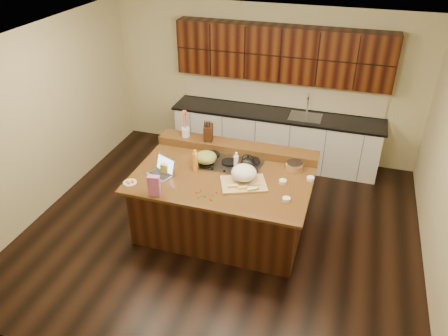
% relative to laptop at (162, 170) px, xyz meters
% --- Properties ---
extents(room, '(5.52, 5.02, 2.72)m').
position_rel_laptop_xyz_m(room, '(0.79, 0.22, 0.37)').
color(room, black).
rests_on(room, ground).
extents(island, '(2.40, 1.60, 0.92)m').
position_rel_laptop_xyz_m(island, '(0.79, 0.22, -0.52)').
color(island, black).
rests_on(island, ground).
extents(back_ledge, '(2.40, 0.30, 0.12)m').
position_rel_laptop_xyz_m(back_ledge, '(0.79, 0.92, -0.00)').
color(back_ledge, black).
rests_on(back_ledge, island).
extents(cooktop, '(0.92, 0.52, 0.05)m').
position_rel_laptop_xyz_m(cooktop, '(0.79, 0.52, -0.05)').
color(cooktop, gray).
rests_on(cooktop, island).
extents(back_counter, '(3.70, 0.66, 2.40)m').
position_rel_laptop_xyz_m(back_counter, '(1.09, 2.45, -0.00)').
color(back_counter, silver).
rests_on(back_counter, ground).
extents(kettle, '(0.23, 0.23, 0.17)m').
position_rel_laptop_xyz_m(kettle, '(1.09, 0.39, 0.07)').
color(kettle, black).
rests_on(kettle, cooktop).
extents(green_bowl, '(0.38, 0.38, 0.17)m').
position_rel_laptop_xyz_m(green_bowl, '(0.49, 0.39, 0.06)').
color(green_bowl, olive).
rests_on(green_bowl, cooktop).
extents(laptop, '(0.42, 0.38, 0.24)m').
position_rel_laptop_xyz_m(laptop, '(0.00, 0.00, 0.00)').
color(laptop, '#B7B7BC').
rests_on(laptop, island).
extents(oil_bottle, '(0.07, 0.07, 0.27)m').
position_rel_laptop_xyz_m(oil_bottle, '(0.39, 0.22, 0.07)').
color(oil_bottle, orange).
rests_on(oil_bottle, island).
extents(vinegar_bottle, '(0.07, 0.07, 0.25)m').
position_rel_laptop_xyz_m(vinegar_bottle, '(0.93, 0.36, 0.06)').
color(vinegar_bottle, silver).
rests_on(vinegar_bottle, island).
extents(wooden_tray, '(0.70, 0.61, 0.23)m').
position_rel_laptop_xyz_m(wooden_tray, '(1.10, 0.13, 0.04)').
color(wooden_tray, tan).
rests_on(wooden_tray, island).
extents(ramekin_a, '(0.13, 0.13, 0.04)m').
position_rel_laptop_xyz_m(ramekin_a, '(1.72, -0.12, -0.04)').
color(ramekin_a, white).
rests_on(ramekin_a, island).
extents(ramekin_b, '(0.12, 0.12, 0.04)m').
position_rel_laptop_xyz_m(ramekin_b, '(1.94, 0.44, -0.04)').
color(ramekin_b, white).
rests_on(ramekin_b, island).
extents(ramekin_c, '(0.12, 0.12, 0.04)m').
position_rel_laptop_xyz_m(ramekin_c, '(1.60, 0.26, -0.04)').
color(ramekin_c, white).
rests_on(ramekin_c, island).
extents(strainer_bowl, '(0.27, 0.27, 0.09)m').
position_rel_laptop_xyz_m(strainer_bowl, '(1.69, 0.65, -0.02)').
color(strainer_bowl, '#996B3F').
rests_on(strainer_bowl, island).
extents(kitchen_timer, '(0.09, 0.09, 0.07)m').
position_rel_laptop_xyz_m(kitchen_timer, '(1.33, -0.02, -0.03)').
color(kitchen_timer, silver).
rests_on(kitchen_timer, island).
extents(pink_bag, '(0.16, 0.11, 0.28)m').
position_rel_laptop_xyz_m(pink_bag, '(0.11, -0.49, 0.08)').
color(pink_bag, '#C05A8B').
rests_on(pink_bag, island).
extents(candy_plate, '(0.22, 0.22, 0.01)m').
position_rel_laptop_xyz_m(candy_plate, '(-0.32, -0.33, -0.06)').
color(candy_plate, white).
rests_on(candy_plate, island).
extents(package_box, '(0.11, 0.08, 0.15)m').
position_rel_laptop_xyz_m(package_box, '(0.03, 0.02, 0.01)').
color(package_box, gold).
rests_on(package_box, island).
extents(utensil_crock, '(0.14, 0.14, 0.14)m').
position_rel_laptop_xyz_m(utensil_crock, '(-0.02, 0.92, 0.13)').
color(utensil_crock, white).
rests_on(utensil_crock, back_ledge).
extents(knife_block, '(0.15, 0.21, 0.24)m').
position_rel_laptop_xyz_m(knife_block, '(0.34, 0.92, 0.18)').
color(knife_block, black).
rests_on(knife_block, back_ledge).
extents(gumdrop_0, '(0.02, 0.02, 0.02)m').
position_rel_laptop_xyz_m(gumdrop_0, '(0.60, -0.30, -0.05)').
color(gumdrop_0, red).
rests_on(gumdrop_0, island).
extents(gumdrop_1, '(0.02, 0.02, 0.02)m').
position_rel_laptop_xyz_m(gumdrop_1, '(0.65, -0.39, -0.05)').
color(gumdrop_1, '#198C26').
rests_on(gumdrop_1, island).
extents(gumdrop_2, '(0.02, 0.02, 0.02)m').
position_rel_laptop_xyz_m(gumdrop_2, '(0.63, -0.23, -0.05)').
color(gumdrop_2, red).
rests_on(gumdrop_2, island).
extents(gumdrop_3, '(0.02, 0.02, 0.02)m').
position_rel_laptop_xyz_m(gumdrop_3, '(0.63, -0.28, -0.05)').
color(gumdrop_3, '#198C26').
rests_on(gumdrop_3, island).
extents(gumdrop_4, '(0.02, 0.02, 0.02)m').
position_rel_laptop_xyz_m(gumdrop_4, '(0.83, -0.39, -0.05)').
color(gumdrop_4, red).
rests_on(gumdrop_4, island).
extents(gumdrop_5, '(0.02, 0.02, 0.02)m').
position_rel_laptop_xyz_m(gumdrop_5, '(0.72, -0.34, -0.05)').
color(gumdrop_5, '#198C26').
rests_on(gumdrop_5, island).
extents(gumdrop_6, '(0.02, 0.02, 0.02)m').
position_rel_laptop_xyz_m(gumdrop_6, '(0.84, -0.22, -0.05)').
color(gumdrop_6, red).
rests_on(gumdrop_6, island).
extents(gumdrop_7, '(0.02, 0.02, 0.02)m').
position_rel_laptop_xyz_m(gumdrop_7, '(0.82, -0.28, -0.05)').
color(gumdrop_7, '#198C26').
rests_on(gumdrop_7, island).
extents(gumdrop_8, '(0.02, 0.02, 0.02)m').
position_rel_laptop_xyz_m(gumdrop_8, '(0.68, -0.34, -0.05)').
color(gumdrop_8, red).
rests_on(gumdrop_8, island).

